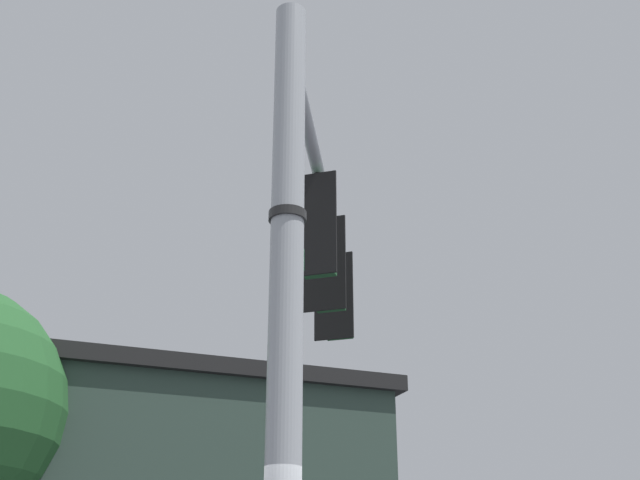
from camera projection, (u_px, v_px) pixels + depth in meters
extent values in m
cylinder|color=#ADB2B7|center=(285.00, 356.00, 6.58)|extent=(0.28, 0.28, 6.70)
cylinder|color=#ADB2B7|center=(323.00, 192.00, 10.24)|extent=(1.19, 5.43, 0.15)
cylinder|color=black|center=(317.00, 180.00, 9.62)|extent=(0.08, 0.08, 0.18)
cube|color=#194723|center=(317.00, 229.00, 9.37)|extent=(0.36, 0.30, 1.05)
sphere|color=#590F0F|center=(322.00, 208.00, 9.67)|extent=(0.22, 0.22, 0.22)
cube|color=#194723|center=(323.00, 201.00, 9.73)|extent=(0.24, 0.20, 0.03)
sphere|color=brown|center=(322.00, 236.00, 9.53)|extent=(0.22, 0.22, 0.22)
cube|color=#194723|center=(323.00, 229.00, 9.59)|extent=(0.24, 0.20, 0.03)
sphere|color=#1EE533|center=(322.00, 264.00, 9.39)|extent=(0.22, 0.22, 0.22)
cube|color=#194723|center=(323.00, 257.00, 9.45)|extent=(0.24, 0.20, 0.03)
cube|color=black|center=(313.00, 223.00, 9.22)|extent=(0.54, 0.03, 1.22)
cylinder|color=black|center=(328.00, 223.00, 10.67)|extent=(0.08, 0.08, 0.18)
cube|color=#194723|center=(328.00, 268.00, 10.42)|extent=(0.36, 0.30, 1.05)
sphere|color=#590F0F|center=(333.00, 248.00, 10.73)|extent=(0.22, 0.22, 0.22)
cube|color=#194723|center=(333.00, 241.00, 10.78)|extent=(0.24, 0.20, 0.03)
sphere|color=brown|center=(333.00, 273.00, 10.58)|extent=(0.22, 0.22, 0.22)
cube|color=#194723|center=(333.00, 267.00, 10.64)|extent=(0.24, 0.20, 0.03)
sphere|color=#1EE533|center=(333.00, 300.00, 10.44)|extent=(0.22, 0.22, 0.22)
cube|color=#194723|center=(333.00, 293.00, 10.50)|extent=(0.24, 0.20, 0.03)
cube|color=black|center=(324.00, 263.00, 10.27)|extent=(0.54, 0.03, 1.22)
cylinder|color=black|center=(337.00, 258.00, 11.72)|extent=(0.08, 0.08, 0.18)
cube|color=#194723|center=(337.00, 300.00, 11.47)|extent=(0.36, 0.30, 1.05)
sphere|color=#590F0F|center=(341.00, 281.00, 11.78)|extent=(0.22, 0.22, 0.22)
cube|color=#194723|center=(341.00, 274.00, 11.84)|extent=(0.24, 0.20, 0.03)
sphere|color=brown|center=(341.00, 304.00, 11.64)|extent=(0.22, 0.22, 0.22)
cube|color=#194723|center=(341.00, 298.00, 11.69)|extent=(0.24, 0.20, 0.03)
sphere|color=#1EE533|center=(341.00, 328.00, 11.49)|extent=(0.22, 0.22, 0.22)
cube|color=#194723|center=(342.00, 322.00, 11.55)|extent=(0.24, 0.20, 0.03)
cube|color=black|center=(334.00, 296.00, 11.32)|extent=(0.54, 0.03, 1.22)
cube|color=#147238|center=(297.00, 243.00, 7.58)|extent=(0.18, 0.79, 0.22)
cube|color=white|center=(297.00, 243.00, 7.58)|extent=(0.16, 0.79, 0.04)
cylinder|color=#262626|center=(288.00, 217.00, 7.07)|extent=(0.32, 0.32, 0.08)
ellipsoid|color=gray|center=(288.00, 139.00, 12.13)|extent=(0.20, 0.16, 0.06)
cube|color=gray|center=(287.00, 138.00, 12.12)|extent=(0.16, 0.22, 0.04)
cube|color=gray|center=(289.00, 139.00, 12.15)|extent=(0.16, 0.22, 0.08)
cube|color=black|center=(102.00, 406.00, 17.84)|extent=(13.20, 12.83, 0.30)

